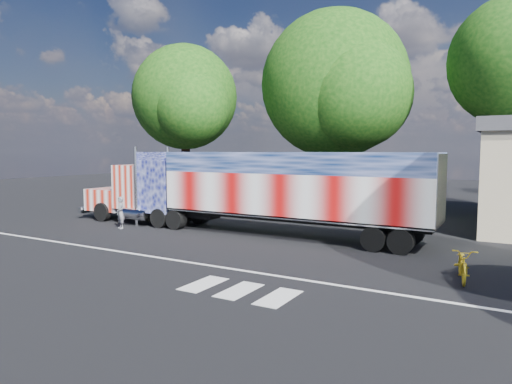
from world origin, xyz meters
The scene contains 8 objects.
ground centered at (0.00, 0.00, 0.00)m, with size 100.00×100.00×0.00m, color black.
lane_markings centered at (1.71, -3.77, 0.01)m, with size 30.00×2.67×0.01m.
semi_truck centered at (-0.44, 2.89, 2.06)m, with size 18.75×2.96×4.00m.
coach_bus centered at (-1.47, 10.12, 1.80)m, with size 11.91×2.77×3.47m.
woman centered at (-6.30, 0.70, 0.78)m, with size 0.57×0.37×1.56m, color slate.
bicycle centered at (9.13, -0.72, 0.50)m, with size 0.66×1.90×1.00m, color gold.
tree_n_mid centered at (-1.90, 18.54, 8.77)m, with size 11.75×11.19×14.42m.
tree_nw_a centered at (-13.04, 14.25, 8.03)m, with size 8.79×8.37×12.27m.
Camera 1 is at (10.46, -15.02, 3.78)m, focal length 32.00 mm.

